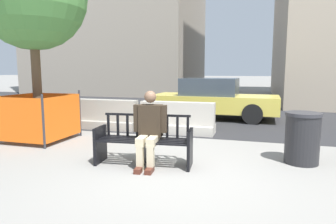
{
  "coord_description": "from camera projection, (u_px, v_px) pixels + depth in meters",
  "views": [
    {
      "loc": [
        1.23,
        -4.49,
        1.65
      ],
      "look_at": [
        -0.65,
        1.83,
        0.75
      ],
      "focal_mm": 32.0,
      "sensor_mm": 36.0,
      "label": 1
    }
  ],
  "objects": [
    {
      "name": "car_taxi_near",
      "position": [
        213.0,
        99.0,
        10.49
      ],
      "size": [
        4.34,
        1.95,
        1.41
      ],
      "color": "#DBC64C",
      "rests_on": "ground"
    },
    {
      "name": "jersey_barrier_centre",
      "position": [
        177.0,
        120.0,
        8.03
      ],
      "size": [
        2.01,
        0.7,
        0.84
      ],
      "color": "#ADA89E",
      "rests_on": "ground"
    },
    {
      "name": "trash_bin",
      "position": [
        302.0,
        138.0,
        5.36
      ],
      "size": [
        0.62,
        0.62,
        0.93
      ],
      "color": "#232326",
      "rests_on": "ground"
    },
    {
      "name": "ground_plane",
      "position": [
        174.0,
        174.0,
        4.84
      ],
      "size": [
        200.0,
        200.0,
        0.0
      ],
      "primitive_type": "plane",
      "color": "gray"
    },
    {
      "name": "construction_fence",
      "position": [
        39.0,
        116.0,
        7.17
      ],
      "size": [
        1.42,
        1.42,
        1.18
      ],
      "color": "#2D2D33",
      "rests_on": "ground"
    },
    {
      "name": "street_bench",
      "position": [
        144.0,
        143.0,
        5.3
      ],
      "size": [
        1.73,
        0.69,
        0.88
      ],
      "color": "black",
      "rests_on": "ground"
    },
    {
      "name": "seated_person",
      "position": [
        149.0,
        127.0,
        5.19
      ],
      "size": [
        0.59,
        0.75,
        1.31
      ],
      "color": "#2D2319",
      "rests_on": "ground"
    },
    {
      "name": "fire_hydrant",
      "position": [
        20.0,
        121.0,
        7.7
      ],
      "size": [
        0.4,
        0.22,
        0.82
      ],
      "color": "red",
      "rests_on": "ground"
    },
    {
      "name": "street_asphalt",
      "position": [
        227.0,
        109.0,
        13.1
      ],
      "size": [
        120.0,
        12.0,
        0.01
      ],
      "primitive_type": "cube",
      "color": "#28282B",
      "rests_on": "ground"
    },
    {
      "name": "jersey_barrier_left",
      "position": [
        105.0,
        117.0,
        8.67
      ],
      "size": [
        2.0,
        0.69,
        0.84
      ],
      "color": "#9E998E",
      "rests_on": "ground"
    }
  ]
}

